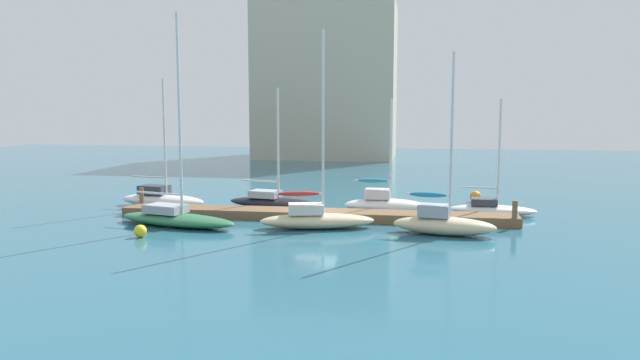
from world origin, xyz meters
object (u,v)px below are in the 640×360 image
Objects in this scene: sailboat_1 at (176,216)px; harbor_building_distant at (327,82)px; mooring_buoy_yellow at (140,231)px; sailboat_2 at (273,201)px; sailboat_6 at (492,208)px; sailboat_4 at (385,203)px; sailboat_0 at (162,198)px; sailboat_3 at (316,217)px; mooring_buoy_orange at (475,196)px; sailboat_5 at (443,222)px.

harbor_building_distant reaches higher than sailboat_1.
sailboat_1 reaches higher than mooring_buoy_yellow.
sailboat_2 reaches higher than sailboat_6.
sailboat_1 is 1.63× the size of sailboat_4.
harbor_building_distant is (-15.68, 39.60, 9.05)m from sailboat_6.
sailboat_6 is at bearing 10.35° from sailboat_2.
mooring_buoy_yellow is (2.76, -8.75, -0.24)m from sailboat_0.
sailboat_3 is (10.89, -5.26, 0.06)m from sailboat_0.
sailboat_3 is at bearing -145.30° from sailboat_6.
harbor_building_distant is (1.52, 45.65, 8.96)m from sailboat_1.
sailboat_2 is at bearing -176.44° from sailboat_6.
sailboat_4 is at bearing -76.77° from harbor_building_distant.
harbor_building_distant is at bearing 92.25° from sailboat_0.
sailboat_2 is at bearing 109.94° from sailboat_3.
mooring_buoy_orange is (5.83, 5.16, -0.22)m from sailboat_4.
mooring_buoy_orange is at bearing 47.28° from sailboat_1.
sailboat_1 is 1.24× the size of sailboat_5.
sailboat_2 is (7.19, 0.58, -0.09)m from sailboat_0.
sailboat_1 is at bearing 171.54° from sailboat_3.
mooring_buoy_orange is at bearing 42.70° from sailboat_4.
sailboat_4 is 9.19× the size of mooring_buoy_orange.
mooring_buoy_yellow is (-14.67, -2.98, -0.34)m from sailboat_5.
sailboat_1 is at bearing -91.91° from harbor_building_distant.
sailboat_4 is (14.24, 0.01, 0.05)m from sailboat_0.
mooring_buoy_orange is (9.18, 10.43, -0.23)m from sailboat_3.
sailboat_0 reaches higher than sailboat_2.
sailboat_4 is at bearing 45.17° from sailboat_3.
sailboat_3 reaches higher than mooring_buoy_orange.
sailboat_1 is 1.64× the size of sailboat_6.
sailboat_4 is at bearing -138.49° from mooring_buoy_orange.
sailboat_6 is 4.92m from mooring_buoy_orange.
sailboat_3 is at bearing -121.27° from sailboat_4.
sailboat_0 is 9.18m from mooring_buoy_yellow.
sailboat_4 reaches higher than mooring_buoy_yellow.
sailboat_3 is at bearing -46.00° from sailboat_2.
mooring_buoy_orange is at bearing 31.29° from sailboat_2.
mooring_buoy_yellow is 49.53m from harbor_building_distant.
sailboat_4 reaches higher than mooring_buoy_orange.
sailboat_6 is at bearing 9.95° from sailboat_0.
sailboat_0 is at bearing -178.76° from sailboat_4.
mooring_buoy_yellow is at bearing -159.60° from sailboat_5.
sailboat_5 is (14.08, 0.00, 0.13)m from sailboat_1.
harbor_building_distant is at bearing 113.66° from mooring_buoy_orange.
sailboat_5 reaches higher than mooring_buoy_yellow.
sailboat_6 is at bearing 3.56° from sailboat_4.
sailboat_6 reaches higher than mooring_buoy_yellow.
sailboat_4 is 6.60m from sailboat_5.
harbor_building_distant is (2.11, 48.63, 9.16)m from mooring_buoy_yellow.
sailboat_0 is 18.36m from sailboat_5.
sailboat_3 is (3.69, -5.84, 0.15)m from sailboat_2.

